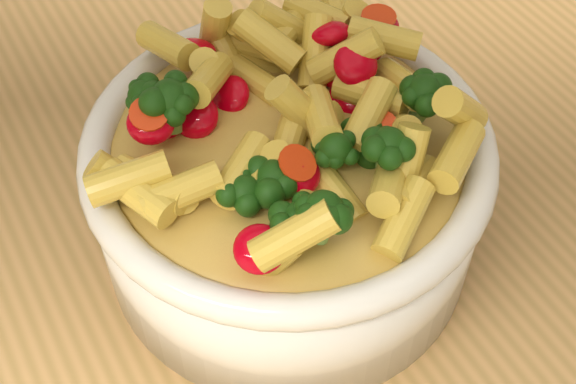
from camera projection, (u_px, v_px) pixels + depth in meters
table at (175, 347)px, 0.64m from camera, size 1.20×0.80×0.90m
serving_bowl at (288, 191)px, 0.54m from camera, size 0.26×0.26×0.11m
pasta_salad at (288, 117)px, 0.48m from camera, size 0.21×0.21×0.05m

